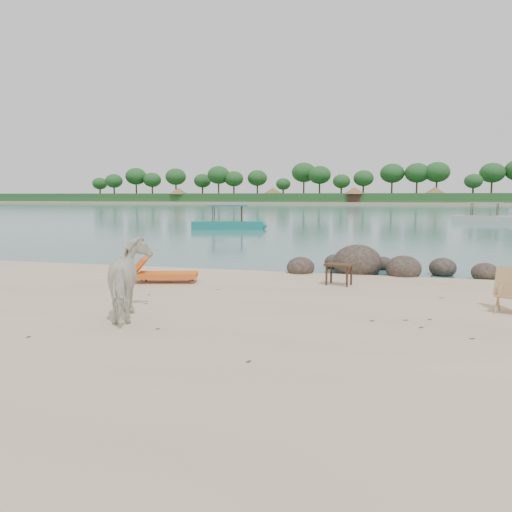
{
  "coord_description": "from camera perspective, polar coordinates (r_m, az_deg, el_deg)",
  "views": [
    {
      "loc": [
        2.65,
        -9.26,
        2.41
      ],
      "look_at": [
        -0.32,
        2.0,
        1.0
      ],
      "focal_mm": 35.0,
      "sensor_mm": 36.0,
      "label": 1
    }
  ],
  "objects": [
    {
      "name": "water",
      "position": [
        99.32,
        13.27,
        5.33
      ],
      "size": [
        400.0,
        400.0,
        0.0
      ],
      "primitive_type": "plane",
      "color": "#366A6C",
      "rests_on": "ground"
    },
    {
      "name": "far_shore",
      "position": [
        179.29,
        13.97,
        5.93
      ],
      "size": [
        420.0,
        90.0,
        1.4
      ],
      "primitive_type": "cube",
      "color": "tan",
      "rests_on": "ground"
    },
    {
      "name": "far_scenery",
      "position": [
        145.98,
        13.82,
        6.99
      ],
      "size": [
        420.0,
        18.0,
        9.5
      ],
      "color": "#1E4C1E",
      "rests_on": "ground"
    },
    {
      "name": "boulders",
      "position": [
        16.1,
        13.29,
        -1.13
      ],
      "size": [
        6.22,
        2.72,
        1.15
      ],
      "rotation": [
        0.0,
        0.0,
        -0.43
      ],
      "color": "#302520",
      "rests_on": "ground"
    },
    {
      "name": "cow",
      "position": [
        10.03,
        -14.04,
        -2.65
      ],
      "size": [
        1.58,
        2.03,
        1.56
      ],
      "primitive_type": "imported",
      "rotation": [
        0.0,
        0.0,
        3.6
      ],
      "color": "silver",
      "rests_on": "ground"
    },
    {
      "name": "side_table",
      "position": [
        13.51,
        9.45,
        -2.24
      ],
      "size": [
        0.8,
        0.62,
        0.57
      ],
      "primitive_type": null,
      "rotation": [
        0.0,
        0.0,
        -0.26
      ],
      "color": "black",
      "rests_on": "ground"
    },
    {
      "name": "lounge_chair",
      "position": [
        13.98,
        -10.08,
        -1.87
      ],
      "size": [
        2.14,
        1.22,
        0.61
      ],
      "primitive_type": null,
      "rotation": [
        0.0,
        0.0,
        0.27
      ],
      "color": "#E9551B",
      "rests_on": "ground"
    },
    {
      "name": "deck_chair",
      "position": [
        11.42,
        27.16,
        -3.71
      ],
      "size": [
        0.79,
        0.82,
        0.91
      ],
      "primitive_type": null,
      "rotation": [
        0.0,
        0.0,
        -0.42
      ],
      "color": "tan",
      "rests_on": "ground"
    },
    {
      "name": "boat_near",
      "position": [
        37.03,
        -3.29,
        5.38
      ],
      "size": [
        6.02,
        2.63,
        2.86
      ],
      "primitive_type": null,
      "rotation": [
        0.0,
        0.0,
        0.23
      ],
      "color": "#167871",
      "rests_on": "water"
    },
    {
      "name": "boat_mid",
      "position": [
        51.3,
        24.68,
        5.25
      ],
      "size": [
        6.26,
        3.11,
        2.98
      ],
      "primitive_type": null,
      "rotation": [
        0.0,
        0.0,
        -0.3
      ],
      "color": "#B3B3AF",
      "rests_on": "water"
    },
    {
      "name": "dead_leaves",
      "position": [
        10.18,
        -1.09,
        -6.76
      ],
      "size": [
        8.02,
        5.9,
        0.0
      ],
      "color": "brown",
      "rests_on": "ground"
    }
  ]
}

